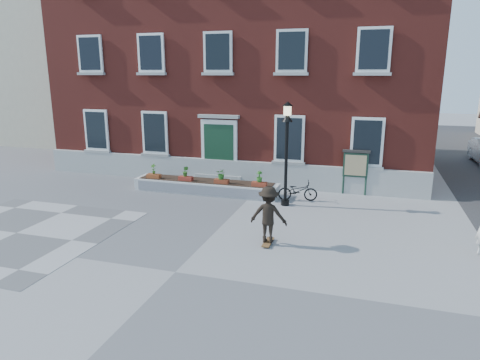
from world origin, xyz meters
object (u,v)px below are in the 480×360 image
(skateboarder, at_px, (269,215))
(notice_board, at_px, (356,165))
(bicycle, at_px, (298,191))
(lamp_post, at_px, (287,139))

(skateboarder, bearing_deg, notice_board, 70.79)
(notice_board, height_order, skateboarder, notice_board)
(notice_board, distance_m, skateboarder, 6.64)
(bicycle, distance_m, notice_board, 2.77)
(bicycle, height_order, skateboarder, skateboarder)
(lamp_post, relative_size, notice_board, 2.10)
(bicycle, bearing_deg, notice_board, -65.31)
(notice_board, relative_size, skateboarder, 1.06)
(notice_board, bearing_deg, bicycle, -142.92)
(lamp_post, bearing_deg, bicycle, 64.12)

